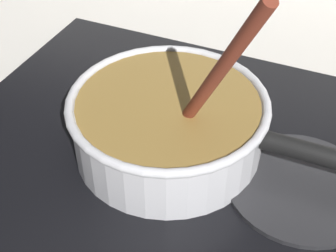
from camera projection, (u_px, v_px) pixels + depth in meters
The scene contains 5 objects.
ground at pixel (149, 212), 0.57m from camera, with size 2.40×1.60×0.04m, color beige.
hob_plate at pixel (168, 151), 0.61m from camera, with size 0.56×0.48×0.01m, color black.
burner_ring at pixel (168, 146), 0.60m from camera, with size 0.16×0.16×0.01m, color #592D0C.
spare_burner at pixel (301, 186), 0.55m from camera, with size 0.17×0.17×0.01m, color #262628.
cooking_pan at pixel (170, 123), 0.58m from camera, with size 0.38×0.24×0.25m.
Camera 1 is at (0.17, -0.33, 0.43)m, focal length 52.30 mm.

